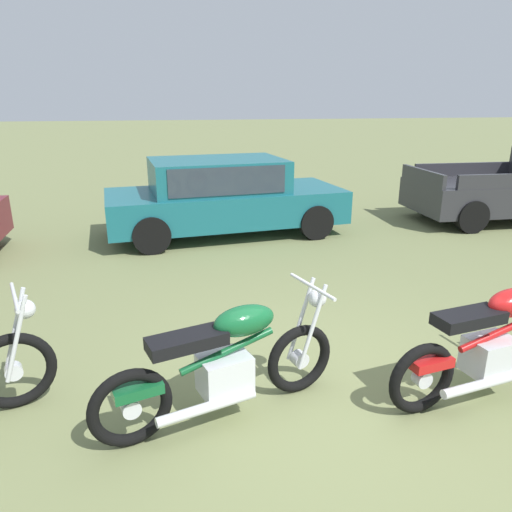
# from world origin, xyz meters

# --- Properties ---
(ground_plane) EXTENTS (120.00, 120.00, 0.00)m
(ground_plane) POSITION_xyz_m (0.00, 0.00, 0.00)
(ground_plane) COLOR olive
(motorcycle_green) EXTENTS (2.05, 0.90, 1.02)m
(motorcycle_green) POSITION_xyz_m (-1.03, 0.01, 0.48)
(motorcycle_green) COLOR black
(motorcycle_green) RESTS_ON ground
(motorcycle_red) EXTENTS (1.99, 0.74, 1.02)m
(motorcycle_red) POSITION_xyz_m (1.25, -0.18, 0.49)
(motorcycle_red) COLOR black
(motorcycle_red) RESTS_ON ground
(car_teal) EXTENTS (4.53, 2.25, 1.43)m
(car_teal) POSITION_xyz_m (-0.26, 5.52, 0.80)
(car_teal) COLOR #19606B
(car_teal) RESTS_ON ground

